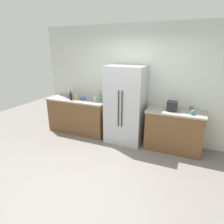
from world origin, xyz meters
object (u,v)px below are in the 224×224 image
object	(u,v)px
bottle_a	(71,96)
bowl_b	(69,96)
cup_a	(192,113)
cup_b	(76,97)
bowl_a	(83,99)
refrigerator	(125,105)
toaster	(172,106)
cup_c	(191,108)
bottle_b	(100,98)
cup_d	(95,99)

from	to	relation	value
bottle_a	bowl_b	xyz separation A→B (m)	(-0.17, 0.17, -0.06)
cup_a	bowl_b	xyz separation A→B (m)	(-3.09, 0.18, -0.01)
cup_b	bowl_a	distance (m)	0.23
refrigerator	cup_a	xyz separation A→B (m)	(1.46, -0.10, 0.05)
toaster	bowl_b	bearing A→B (deg)	178.40
cup_b	cup_c	world-z (taller)	cup_b
bottle_a	cup_c	bearing A→B (deg)	5.47
cup_a	cup_c	xyz separation A→B (m)	(-0.03, 0.28, 0.00)
bottle_b	cup_b	xyz separation A→B (m)	(-0.74, 0.02, -0.06)
cup_a	bottle_a	bearing A→B (deg)	179.85
cup_b	cup_c	xyz separation A→B (m)	(2.84, 0.13, -0.00)
bowl_a	cup_a	bearing A→B (deg)	-2.92
refrigerator	bowl_b	xyz separation A→B (m)	(-1.63, 0.07, 0.03)
refrigerator	cup_d	bearing A→B (deg)	174.17
cup_d	bowl_b	world-z (taller)	cup_d
refrigerator	bottle_a	distance (m)	1.46
refrigerator	toaster	xyz separation A→B (m)	(1.05, 0.00, 0.11)
cup_a	bowl_a	xyz separation A→B (m)	(-2.64, 0.13, -0.02)
bowl_b	cup_d	bearing A→B (deg)	0.90
bowl_a	bowl_b	world-z (taller)	bowl_b
cup_a	cup_d	size ratio (longest dim) A/B	0.98
cup_b	bowl_b	xyz separation A→B (m)	(-0.22, 0.02, -0.02)
refrigerator	bottle_b	size ratio (longest dim) A/B	6.53
toaster	bowl_b	world-z (taller)	toaster
cup_a	bowl_a	size ratio (longest dim) A/B	0.57
toaster	bottle_a	xyz separation A→B (m)	(-2.51, -0.10, -0.01)
bottle_b	cup_a	bearing A→B (deg)	-3.52
cup_b	bottle_b	bearing A→B (deg)	-1.90
cup_a	cup_b	world-z (taller)	cup_b
toaster	cup_d	xyz separation A→B (m)	(-1.90, 0.09, -0.06)
bottle_a	bottle_b	bearing A→B (deg)	8.87
cup_b	cup_d	distance (m)	0.56
toaster	cup_a	world-z (taller)	toaster
bowl_a	bowl_b	xyz separation A→B (m)	(-0.45, 0.04, 0.00)
cup_d	toaster	bearing A→B (deg)	-2.62
toaster	cup_b	bearing A→B (deg)	178.79
bowl_a	bottle_a	bearing A→B (deg)	-155.34
cup_a	bowl_b	size ratio (longest dim) A/B	0.52
bottle_b	cup_d	distance (m)	0.20
cup_d	cup_c	bearing A→B (deg)	2.35
cup_a	cup_d	world-z (taller)	cup_a
cup_b	cup_c	bearing A→B (deg)	2.60
refrigerator	bowl_b	size ratio (longest dim) A/B	10.41
bottle_b	toaster	bearing A→B (deg)	-0.92
refrigerator	bowl_a	size ratio (longest dim) A/B	11.49
cup_d	bowl_b	xyz separation A→B (m)	(-0.77, -0.01, -0.01)
cup_a	bowl_a	bearing A→B (deg)	177.08
toaster	bowl_a	bearing A→B (deg)	179.19
cup_d	bottle_b	bearing A→B (deg)	-17.90
refrigerator	bowl_b	bearing A→B (deg)	177.36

